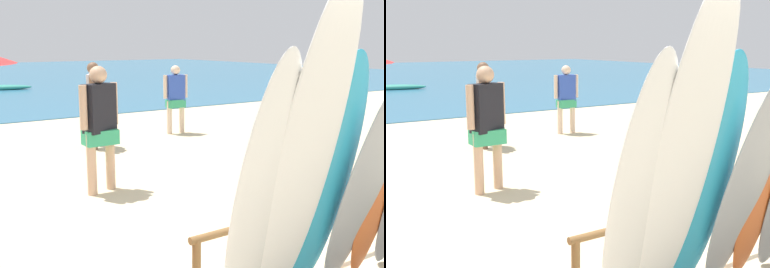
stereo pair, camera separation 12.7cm
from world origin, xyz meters
TOP-DOWN VIEW (x-y plane):
  - ground at (0.00, 14.00)m, footprint 60.00×60.00m
  - surfboard_rack at (0.00, 0.00)m, footprint 2.81×0.07m
  - surfboard_white_0 at (-1.18, -0.52)m, footprint 0.47×0.58m
  - surfboard_white_1 at (-0.86, -0.62)m, footprint 0.57×0.79m
  - surfboard_teal_2 at (-0.52, -0.51)m, footprint 0.57×0.61m
  - surfboard_grey_3 at (-0.13, -0.60)m, footprint 0.63×0.70m
  - beachgoer_strolling at (2.41, 6.34)m, footprint 0.58×0.25m
  - beachgoer_photographing at (0.29, 5.92)m, footprint 0.43×0.56m
  - beachgoer_near_rack at (-0.77, 3.17)m, footprint 0.62×0.36m
  - distant_boat at (1.13, 19.23)m, footprint 3.22×1.12m

SIDE VIEW (x-z plane):
  - ground at x=0.00m, z-range 0.00..0.00m
  - distant_boat at x=1.13m, z-range -0.01..0.24m
  - surfboard_rack at x=0.00m, z-range 0.17..0.75m
  - beachgoer_strolling at x=2.41m, z-range 0.12..1.66m
  - beachgoer_photographing at x=0.29m, z-range 0.13..1.80m
  - surfboard_grey_3 at x=-0.13m, z-range 0.00..1.95m
  - beachgoer_near_rack at x=-0.77m, z-range 0.13..1.87m
  - surfboard_teal_2 at x=-0.52m, z-range 0.00..2.01m
  - surfboard_white_0 at x=-1.18m, z-range 0.00..2.03m
  - surfboard_white_1 at x=-0.86m, z-range 0.00..2.51m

